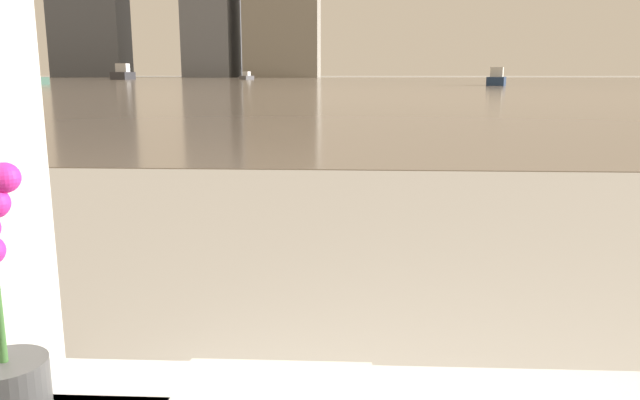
% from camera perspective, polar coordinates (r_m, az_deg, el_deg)
% --- Properties ---
extents(potted_orchid, '(0.12, 0.12, 0.39)m').
position_cam_1_polar(potted_orchid, '(1.07, -26.90, -12.47)').
color(potted_orchid, '#4C4C4C').
rests_on(potted_orchid, bathtub).
extents(harbor_water, '(180.00, 110.00, 0.01)m').
position_cam_1_polar(harbor_water, '(61.93, 2.90, 10.67)').
color(harbor_water, gray).
rests_on(harbor_water, ground_plane).
extents(harbor_boat_1, '(1.60, 2.98, 1.06)m').
position_cam_1_polar(harbor_boat_1, '(84.63, -6.71, 11.13)').
color(harbor_boat_1, '#4C4C51').
rests_on(harbor_boat_1, harbor_water).
extents(harbor_boat_2, '(2.38, 3.72, 1.32)m').
position_cam_1_polar(harbor_boat_2, '(56.86, -25.21, 9.98)').
color(harbor_boat_2, '#335647').
rests_on(harbor_boat_2, harbor_water).
extents(harbor_boat_3, '(2.27, 3.95, 1.40)m').
position_cam_1_polar(harbor_boat_3, '(51.51, 15.84, 10.60)').
color(harbor_boat_3, navy).
rests_on(harbor_boat_3, harbor_water).
extents(harbor_boat_4, '(2.41, 5.79, 2.12)m').
position_cam_1_polar(harbor_boat_4, '(89.52, -17.57, 10.94)').
color(harbor_boat_4, '#2D2D33').
rests_on(harbor_boat_4, harbor_water).
extents(skyline_tower_1, '(8.50, 13.81, 27.43)m').
position_cam_1_polar(skyline_tower_1, '(121.37, -9.91, 17.49)').
color(skyline_tower_1, slate).
rests_on(skyline_tower_1, ground_plane).
extents(skyline_tower_2, '(13.28, 12.75, 23.04)m').
position_cam_1_polar(skyline_tower_2, '(119.06, -3.42, 16.69)').
color(skyline_tower_2, gray).
rests_on(skyline_tower_2, ground_plane).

